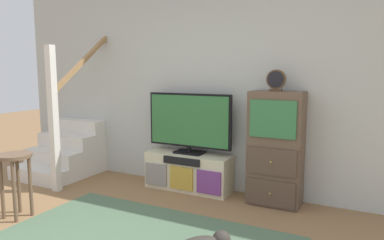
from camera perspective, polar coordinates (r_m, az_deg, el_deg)
name	(u,v)px	position (r m, az deg, el deg)	size (l,w,h in m)	color
back_wall	(220,82)	(4.45, 4.45, 6.07)	(6.40, 0.12, 2.70)	#B2B7B2
media_console	(188,172)	(4.51, -0.58, -8.31)	(1.10, 0.38, 0.46)	beige
television	(189,122)	(4.40, -0.45, -0.29)	(1.11, 0.22, 0.75)	black
side_cabinet	(276,149)	(4.05, 13.31, -4.52)	(0.58, 0.38, 1.27)	brown
desk_clock	(276,80)	(3.95, 13.39, 6.23)	(0.21, 0.08, 0.23)	#4C3823
staircase	(75,146)	(5.63, -18.30, -4.00)	(1.00, 1.36, 2.20)	silver
bar_stool_near	(15,170)	(4.03, -26.59, -7.21)	(0.34, 0.34, 0.66)	brown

